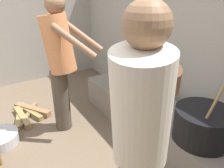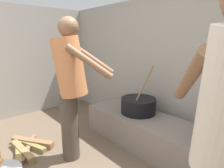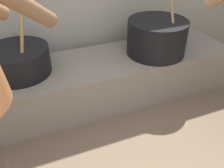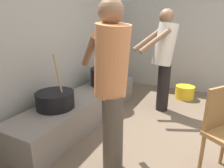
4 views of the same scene
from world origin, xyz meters
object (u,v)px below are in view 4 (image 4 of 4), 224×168
(bucket_yellow_plastic, at_px, (185,92))
(cook_in_cream_shirt, at_px, (164,55))
(cook_in_orange_shirt, at_px, (111,80))
(cooking_pot_main, at_px, (105,76))
(cooking_pot_secondary, at_px, (55,100))

(bucket_yellow_plastic, bearing_deg, cook_in_cream_shirt, 158.35)
(cook_in_orange_shirt, xyz_separation_m, cook_in_cream_shirt, (1.61, -0.12, 0.02))
(cook_in_cream_shirt, bearing_deg, cooking_pot_main, 105.09)
(bucket_yellow_plastic, bearing_deg, cooking_pot_main, 129.74)
(cook_in_orange_shirt, xyz_separation_m, bucket_yellow_plastic, (2.39, -0.43, -0.80))
(cook_in_orange_shirt, distance_m, bucket_yellow_plastic, 2.56)
(cooking_pot_secondary, distance_m, cook_in_orange_shirt, 1.02)
(cooking_pot_secondary, distance_m, cook_in_cream_shirt, 1.79)
(cook_in_cream_shirt, bearing_deg, bucket_yellow_plastic, -21.65)
(cooking_pot_secondary, relative_size, cook_in_cream_shirt, 0.40)
(cooking_pot_main, relative_size, bucket_yellow_plastic, 2.04)
(cooking_pot_main, bearing_deg, cooking_pot_secondary, 175.36)
(cooking_pot_main, xyz_separation_m, cook_in_cream_shirt, (0.25, -0.93, 0.40))
(cook_in_cream_shirt, distance_m, bucket_yellow_plastic, 1.18)
(cooking_pot_secondary, height_order, bucket_yellow_plastic, cooking_pot_secondary)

